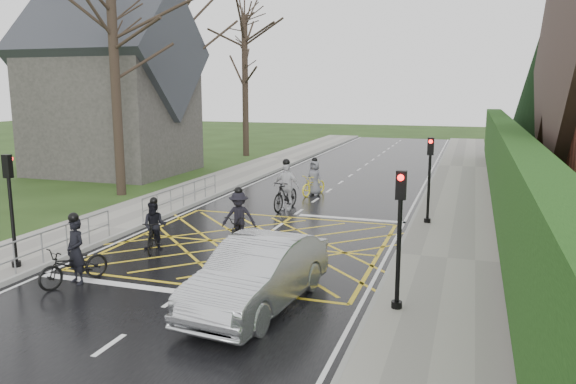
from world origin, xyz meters
The scene contains 22 objects.
ground centered at (0.00, 0.00, 0.00)m, with size 120.00×120.00×0.00m, color #1E3311.
road centered at (0.00, 0.00, 0.01)m, with size 9.00×80.00×0.01m, color black.
sidewalk_right centered at (6.00, 0.00, 0.07)m, with size 3.00×80.00×0.15m, color gray.
sidewalk_left centered at (-6.00, 0.00, 0.07)m, with size 3.00×80.00×0.15m, color gray.
stone_wall centered at (7.75, 6.00, 0.35)m, with size 0.50×38.00×0.70m, color slate.
hedge centered at (7.75, 6.00, 2.10)m, with size 0.90×38.00×2.80m, color black.
conifer centered at (10.75, 26.00, 4.99)m, with size 4.60×4.60×10.00m.
church centered at (-13.54, 12.00, 4.93)m, with size 8.80×7.80×11.00m.
tree_near centered at (-9.00, 6.00, 7.91)m, with size 9.24×9.24×11.44m.
tree_mid centered at (-10.00, 14.00, 8.63)m, with size 10.08×10.08×12.48m.
tree_far centered at (-9.30, 22.00, 7.19)m, with size 8.40×8.40×10.40m.
railing_south centered at (-4.65, -3.50, 0.78)m, with size 0.05×5.04×1.03m.
railing_north centered at (-4.65, 4.00, 0.79)m, with size 0.05×6.04×1.03m.
traffic_light_ne centered at (5.10, 4.20, 1.66)m, with size 0.24×0.31×3.21m.
traffic_light_se centered at (5.10, -4.20, 1.66)m, with size 0.24×0.31×3.21m.
traffic_light_sw centered at (-5.10, -4.50, 1.66)m, with size 0.24×0.31×3.21m.
cyclist_rear centered at (-2.94, -4.80, 0.60)m, with size 1.29×2.02×1.86m.
cyclist_back centered at (-2.63, -1.52, 0.63)m, with size 0.99×1.72×1.66m.
cyclist_mid centered at (-0.49, 0.01, 0.67)m, with size 1.21×1.99×1.84m.
cyclist_front centered at (-0.63, 5.26, 0.78)m, with size 1.19×2.16×2.11m.
cyclist_lead centered at (-0.40, 8.72, 0.61)m, with size 1.16×1.92×1.77m.
car centered at (2.04, -4.76, 0.79)m, with size 1.66×4.77×1.57m, color #ABAEB3.
Camera 1 is at (6.48, -16.07, 4.94)m, focal length 35.00 mm.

